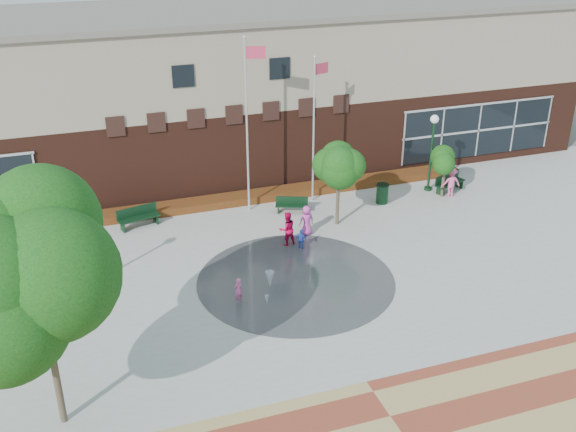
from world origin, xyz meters
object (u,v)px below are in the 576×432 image
object	(u,v)px
bench_left	(139,221)
tree_big_left	(35,261)
flagpole_left	(248,118)
flagpole_right	(314,123)
child_splash	(238,290)
trash_can	(382,194)

from	to	relation	value
bench_left	tree_big_left	distance (m)	14.61
flagpole_left	tree_big_left	bearing A→B (deg)	-108.52
flagpole_left	bench_left	size ratio (longest dim) A/B	4.16
flagpole_right	tree_big_left	size ratio (longest dim) A/B	0.97
flagpole_right	bench_left	bearing A→B (deg)	161.82
bench_left	child_splash	world-z (taller)	child_splash
tree_big_left	flagpole_left	bearing A→B (deg)	52.96
bench_left	flagpole_right	bearing A→B (deg)	-12.90
flagpole_right	trash_can	size ratio (longest dim) A/B	7.15
flagpole_right	child_splash	xyz separation A→B (m)	(-6.45, -8.36, -3.79)
flagpole_left	child_splash	xyz separation A→B (m)	(-2.91, -8.31, -4.42)
bench_left	tree_big_left	xyz separation A→B (m)	(-4.14, -12.94, 5.37)
flagpole_right	bench_left	xyz separation A→B (m)	(-9.26, -0.18, -4.01)
flagpole_right	trash_can	xyz separation A→B (m)	(3.32, -1.54, -3.79)
bench_left	child_splash	size ratio (longest dim) A/B	1.93
bench_left	trash_can	world-z (taller)	trash_can
bench_left	trash_can	bearing A→B (deg)	-20.18
trash_can	tree_big_left	world-z (taller)	tree_big_left
flagpole_left	flagpole_right	size ratio (longest dim) A/B	1.15
tree_big_left	flagpole_right	bearing A→B (deg)	44.40
flagpole_left	child_splash	bearing A→B (deg)	-90.81
flagpole_right	trash_can	distance (m)	5.27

